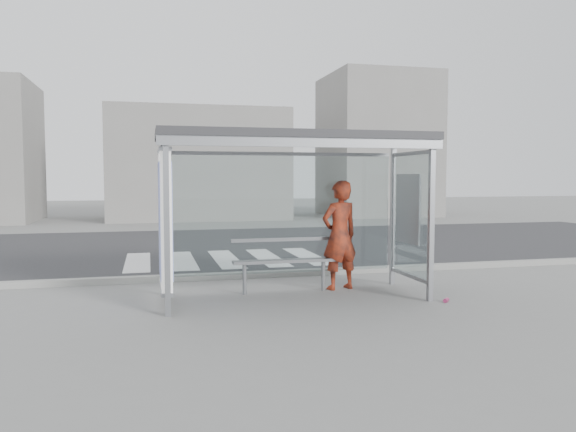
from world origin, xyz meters
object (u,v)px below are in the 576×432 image
object	(u,v)px
bench	(284,261)
soda_can	(446,300)
bus_shelter	(271,174)
person	(340,235)

from	to	relation	value
bench	soda_can	size ratio (longest dim) A/B	14.69
bus_shelter	soda_can	bearing A→B (deg)	-19.50
person	soda_can	xyz separation A→B (m)	(1.27, -1.37, -0.90)
bench	soda_can	world-z (taller)	bench
person	bench	xyz separation A→B (m)	(-0.98, -0.02, -0.40)
bench	soda_can	distance (m)	2.67
bus_shelter	bench	size ratio (longest dim) A/B	2.44
soda_can	person	bearing A→B (deg)	132.75
bus_shelter	bench	world-z (taller)	bus_shelter
person	bench	bearing A→B (deg)	-13.57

